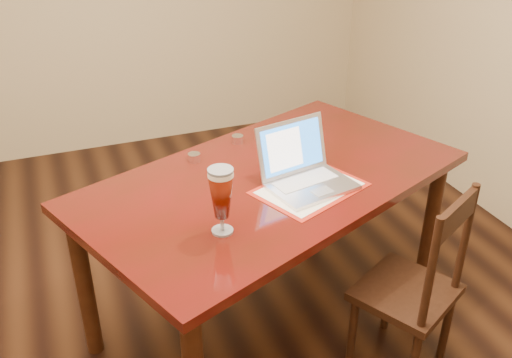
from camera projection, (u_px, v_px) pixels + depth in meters
name	position (u px, v px, depth m)	size (l,w,h in m)	color
ground	(190.00, 346.00, 2.82)	(5.00, 5.00, 0.00)	black
dining_table	(272.00, 195.00, 2.66)	(2.02, 1.59, 1.11)	#490A09
dining_chair	(414.00, 290.00, 2.51)	(0.54, 0.53, 0.95)	black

